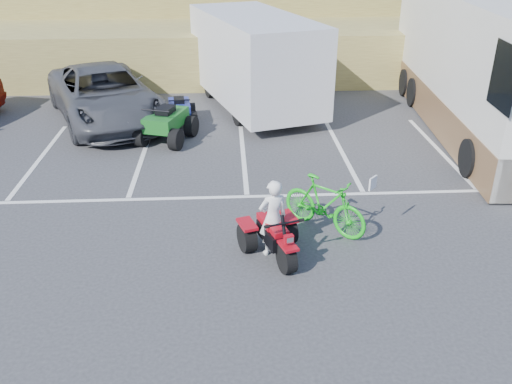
{
  "coord_description": "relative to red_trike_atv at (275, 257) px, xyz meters",
  "views": [
    {
      "loc": [
        -0.42,
        -8.63,
        5.57
      ],
      "look_at": [
        0.1,
        0.61,
        1.0
      ],
      "focal_mm": 38.0,
      "sensor_mm": 36.0,
      "label": 1
    }
  ],
  "objects": [
    {
      "name": "quad_atv_blue",
      "position": [
        -2.3,
        7.82,
        0.0
      ],
      "size": [
        1.17,
        1.47,
        0.89
      ],
      "primitive_type": null,
      "rotation": [
        0.0,
        0.0,
        0.11
      ],
      "color": "navy",
      "rests_on": "ground"
    },
    {
      "name": "ground",
      "position": [
        -0.43,
        0.13,
        0.0
      ],
      "size": [
        100.0,
        100.0,
        0.0
      ],
      "primitive_type": "plane",
      "color": "#343436",
      "rests_on": "ground"
    },
    {
      "name": "grass_embankment",
      "position": [
        -0.43,
        15.61,
        1.42
      ],
      "size": [
        40.0,
        8.5,
        3.1
      ],
      "color": "olive",
      "rests_on": "ground"
    },
    {
      "name": "grey_pickup",
      "position": [
        -4.63,
        8.17,
        0.83
      ],
      "size": [
        4.89,
        6.58,
        1.66
      ],
      "primitive_type": "imported",
      "rotation": [
        0.0,
        0.0,
        0.41
      ],
      "color": "#424349",
      "rests_on": "ground"
    },
    {
      "name": "parking_stripes",
      "position": [
        0.44,
        4.19,
        0.0
      ],
      "size": [
        28.0,
        5.16,
        0.01
      ],
      "color": "white",
      "rests_on": "ground"
    },
    {
      "name": "rv_motorhome",
      "position": [
        6.63,
        6.93,
        1.65
      ],
      "size": [
        3.53,
        10.74,
        3.79
      ],
      "rotation": [
        0.0,
        0.0,
        -0.08
      ],
      "color": "silver",
      "rests_on": "ground"
    },
    {
      "name": "cargo_trailer",
      "position": [
        0.1,
        9.37,
        1.63
      ],
      "size": [
        4.37,
        6.93,
        3.01
      ],
      "rotation": [
        0.0,
        0.0,
        0.3
      ],
      "color": "silver",
      "rests_on": "ground"
    },
    {
      "name": "red_trike_atv",
      "position": [
        0.0,
        0.0,
        0.0
      ],
      "size": [
        1.49,
        1.72,
        0.95
      ],
      "primitive_type": null,
      "rotation": [
        0.0,
        0.0,
        0.31
      ],
      "color": "#A30915",
      "rests_on": "ground"
    },
    {
      "name": "quad_atv_green",
      "position": [
        -2.56,
        6.23,
        0.0
      ],
      "size": [
        1.78,
        2.05,
        1.13
      ],
      "primitive_type": null,
      "rotation": [
        0.0,
        0.0,
        -0.33
      ],
      "color": "#155E1B",
      "rests_on": "ground"
    },
    {
      "name": "rider",
      "position": [
        -0.05,
        0.14,
        0.75
      ],
      "size": [
        0.63,
        0.51,
        1.51
      ],
      "primitive_type": "imported",
      "rotation": [
        0.0,
        0.0,
        3.45
      ],
      "color": "white",
      "rests_on": "ground"
    },
    {
      "name": "green_dirt_bike",
      "position": [
        1.06,
        0.96,
        0.57
      ],
      "size": [
        1.76,
        1.69,
        1.14
      ],
      "primitive_type": "imported",
      "rotation": [
        0.0,
        0.0,
        0.82
      ],
      "color": "#14BF19",
      "rests_on": "ground"
    }
  ]
}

